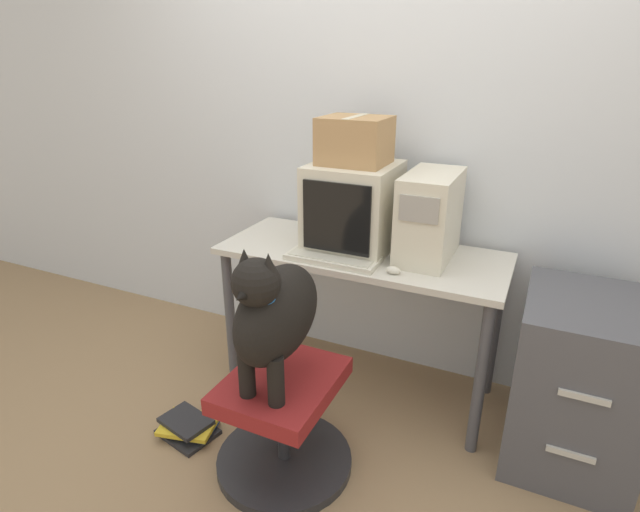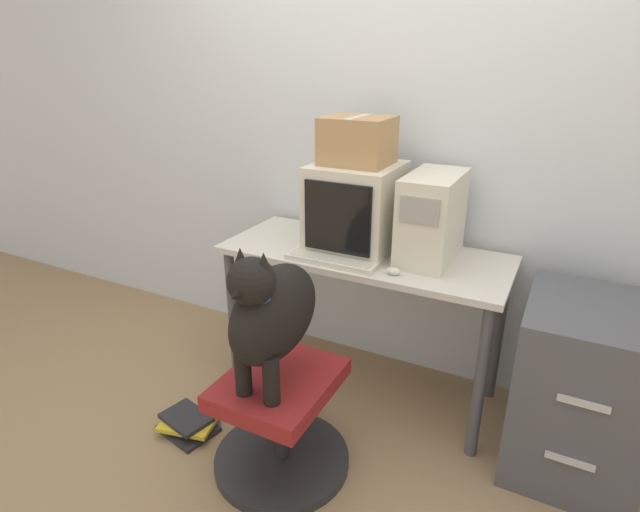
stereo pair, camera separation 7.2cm
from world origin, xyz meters
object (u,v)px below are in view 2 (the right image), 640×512
(crt_monitor, at_px, (355,207))
(pc_tower, at_px, (432,217))
(office_chair, at_px, (281,421))
(filing_cabinet, at_px, (579,388))
(book_stack_floor, at_px, (189,423))
(keyboard, at_px, (334,258))
(cardboard_box, at_px, (358,141))
(dog, at_px, (271,311))

(crt_monitor, height_order, pc_tower, crt_monitor)
(crt_monitor, bearing_deg, office_chair, -91.48)
(filing_cabinet, relative_size, book_stack_floor, 2.57)
(keyboard, bearing_deg, cardboard_box, 86.67)
(office_chair, distance_m, book_stack_floor, 0.52)
(filing_cabinet, bearing_deg, office_chair, -151.73)
(keyboard, bearing_deg, crt_monitor, 86.60)
(office_chair, bearing_deg, keyboard, 89.32)
(office_chair, height_order, book_stack_floor, office_chair)
(pc_tower, xyz_separation_m, dog, (-0.37, -0.74, -0.21))
(crt_monitor, bearing_deg, dog, -91.41)
(crt_monitor, relative_size, dog, 0.69)
(keyboard, xyz_separation_m, dog, (-0.01, -0.51, -0.03))
(dog, height_order, cardboard_box, cardboard_box)
(keyboard, bearing_deg, office_chair, -90.68)
(crt_monitor, xyz_separation_m, office_chair, (-0.02, -0.68, -0.74))
(book_stack_floor, bearing_deg, keyboard, 45.68)
(book_stack_floor, bearing_deg, cardboard_box, 54.56)
(pc_tower, distance_m, dog, 0.86)
(keyboard, xyz_separation_m, book_stack_floor, (-0.49, -0.51, -0.73))
(office_chair, distance_m, dog, 0.53)
(keyboard, bearing_deg, filing_cabinet, 5.00)
(crt_monitor, bearing_deg, filing_cabinet, -5.91)
(keyboard, relative_size, dog, 0.72)
(crt_monitor, relative_size, pc_tower, 0.96)
(keyboard, distance_m, dog, 0.52)
(pc_tower, height_order, keyboard, pc_tower)
(crt_monitor, relative_size, keyboard, 0.97)
(crt_monitor, height_order, book_stack_floor, crt_monitor)
(filing_cabinet, bearing_deg, dog, -150.29)
(filing_cabinet, bearing_deg, crt_monitor, 174.09)
(pc_tower, bearing_deg, crt_monitor, -175.69)
(office_chair, height_order, filing_cabinet, filing_cabinet)
(keyboard, bearing_deg, book_stack_floor, -134.32)
(office_chair, bearing_deg, pc_tower, 62.15)
(keyboard, relative_size, filing_cabinet, 0.57)
(dog, bearing_deg, crt_monitor, 88.59)
(crt_monitor, height_order, filing_cabinet, crt_monitor)
(pc_tower, relative_size, keyboard, 1.01)
(office_chair, xyz_separation_m, dog, (0.00, -0.04, 0.53))
(crt_monitor, height_order, office_chair, crt_monitor)
(pc_tower, distance_m, office_chair, 1.08)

